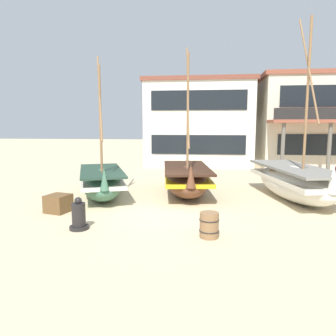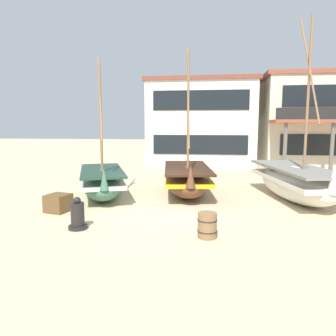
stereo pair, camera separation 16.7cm
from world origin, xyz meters
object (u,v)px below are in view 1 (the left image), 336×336
at_px(wooden_barrel, 209,225).
at_px(harbor_building_main, 199,123).
at_px(harbor_building_annex, 326,121).
at_px(fishing_boat_far_right, 102,182).
at_px(fishing_boat_centre_large, 294,181).
at_px(fishing_boat_near_left, 186,179).
at_px(cargo_crate, 58,203).
at_px(capstan_winch, 79,216).

bearing_deg(wooden_barrel, harbor_building_main, 92.07).
bearing_deg(harbor_building_annex, fishing_boat_far_right, -137.42).
bearing_deg(harbor_building_main, harbor_building_annex, -2.42).
bearing_deg(wooden_barrel, fishing_boat_centre_large, 54.13).
relative_size(fishing_boat_near_left, cargo_crate, 8.49).
xyz_separation_m(fishing_boat_near_left, harbor_building_main, (0.32, 11.71, 2.59)).
relative_size(fishing_boat_centre_large, fishing_boat_far_right, 1.22).
height_order(fishing_boat_near_left, cargo_crate, fishing_boat_near_left).
bearing_deg(capstan_winch, fishing_boat_far_right, 99.26).
height_order(capstan_winch, cargo_crate, capstan_winch).
height_order(cargo_crate, harbor_building_annex, harbor_building_annex).
bearing_deg(fishing_boat_near_left, harbor_building_annex, 48.79).
bearing_deg(fishing_boat_far_right, wooden_barrel, -44.23).
bearing_deg(harbor_building_main, fishing_boat_centre_large, -71.17).
bearing_deg(cargo_crate, capstan_winch, -49.45).
relative_size(harbor_building_main, harbor_building_annex, 0.82).
distance_m(capstan_winch, harbor_building_main, 17.42).
distance_m(fishing_boat_far_right, cargo_crate, 2.56).
distance_m(fishing_boat_centre_large, harbor_building_annex, 13.26).
relative_size(capstan_winch, harbor_building_annex, 0.10).
distance_m(capstan_winch, cargo_crate, 2.26).
bearing_deg(wooden_barrel, harbor_building_annex, 61.85).
relative_size(wooden_barrel, cargo_crate, 0.94).
distance_m(fishing_boat_near_left, fishing_boat_centre_large, 4.52).
relative_size(fishing_boat_near_left, harbor_building_annex, 0.63).
xyz_separation_m(fishing_boat_near_left, fishing_boat_far_right, (-3.55, -1.05, -0.03)).
xyz_separation_m(fishing_boat_far_right, harbor_building_annex, (13.44, 12.35, 2.73)).
xyz_separation_m(fishing_boat_centre_large, fishing_boat_far_right, (-8.04, -0.54, -0.10)).
bearing_deg(harbor_building_annex, fishing_boat_centre_large, -114.56).
bearing_deg(harbor_building_main, fishing_boat_near_left, -91.59).
distance_m(capstan_winch, wooden_barrel, 3.83).
bearing_deg(capstan_winch, harbor_building_annex, 52.21).
height_order(fishing_boat_near_left, wooden_barrel, fishing_boat_near_left).
bearing_deg(harbor_building_annex, cargo_crate, -133.98).
bearing_deg(wooden_barrel, capstan_winch, 176.19).
bearing_deg(wooden_barrel, fishing_boat_near_left, 99.86).
relative_size(fishing_boat_far_right, cargo_crate, 7.89).
height_order(fishing_boat_near_left, fishing_boat_far_right, fishing_boat_near_left).
height_order(fishing_boat_far_right, harbor_building_main, harbor_building_main).
height_order(fishing_boat_centre_large, capstan_winch, fishing_boat_centre_large).
bearing_deg(capstan_winch, fishing_boat_near_left, 60.91).
xyz_separation_m(capstan_winch, harbor_building_annex, (12.77, 16.47, 3.01)).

